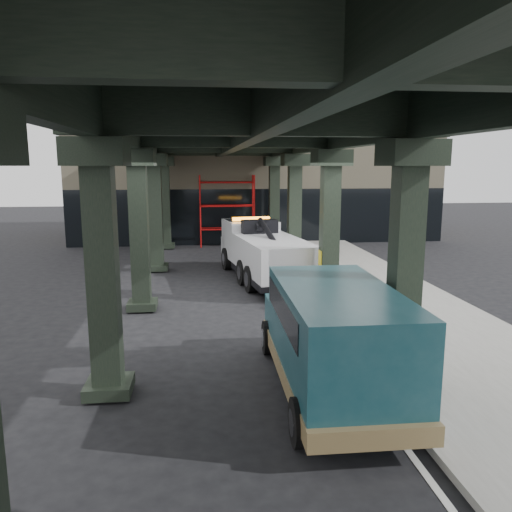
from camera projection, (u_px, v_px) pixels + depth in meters
ground at (256, 326)px, 14.22m from camera, size 90.00×90.00×0.00m
sidewalk at (383, 300)px, 16.67m from camera, size 5.00×40.00×0.15m
lane_stripe at (301, 305)px, 16.37m from camera, size 0.12×38.00×0.01m
viaduct at (236, 134)px, 15.16m from camera, size 7.40×32.00×6.40m
building at (252, 174)px, 33.29m from camera, size 22.00×10.00×8.00m
scaffolding at (227, 209)px, 28.17m from camera, size 3.08×0.88×4.00m
tow_truck at (262, 249)px, 19.99m from camera, size 3.14×7.73×2.47m
towed_van at (333, 336)px, 9.76m from camera, size 2.31×5.59×2.26m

